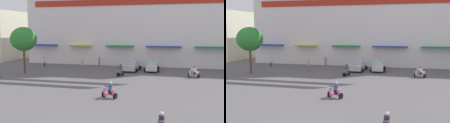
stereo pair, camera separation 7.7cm
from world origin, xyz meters
TOP-DOWN VIEW (x-y plane):
  - ground_plane at (0.00, 13.00)m, footprint 128.00×128.00m
  - colonial_building at (0.00, 36.93)m, footprint 41.74×19.06m
  - plaza_tree_0 at (-14.96, 19.34)m, footprint 3.70×3.24m
  - parked_car_0 at (-0.77, 25.07)m, footprint 2.38×4.55m
  - parked_car_1 at (2.06, 25.65)m, footprint 2.39×4.51m
  - scooter_rider_1 at (-1.49, 20.39)m, footprint 0.81×1.40m
  - scooter_rider_3 at (0.10, 9.08)m, footprint 1.47×0.97m
  - scooter_rider_6 at (7.80, 21.53)m, footprint 1.49×1.13m
  - pedestrian_0 at (-7.57, 22.51)m, footprint 0.47×0.47m
  - pedestrian_1 at (-15.42, 25.77)m, footprint 0.45×0.45m
  - pedestrian_2 at (-7.09, 29.07)m, footprint 0.54×0.54m

SIDE VIEW (x-z plane):
  - ground_plane at x=0.00m, z-range 0.00..0.00m
  - scooter_rider_3 at x=0.10m, z-range -0.13..1.36m
  - scooter_rider_6 at x=7.80m, z-range -0.13..1.36m
  - scooter_rider_1 at x=-1.49m, z-range -0.14..1.47m
  - parked_car_0 at x=-0.77m, z-range 0.00..1.54m
  - parked_car_1 at x=2.06m, z-range 0.00..1.55m
  - pedestrian_1 at x=-15.42m, z-range 0.11..1.67m
  - pedestrian_2 at x=-7.09m, z-range 0.11..1.74m
  - pedestrian_0 at x=-7.57m, z-range 0.13..1.92m
  - plaza_tree_0 at x=-14.96m, z-range 1.52..7.94m
  - colonial_building at x=0.00m, z-range -1.75..20.73m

